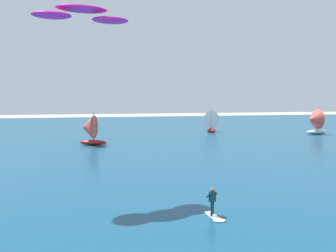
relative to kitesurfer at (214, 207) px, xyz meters
name	(u,v)px	position (x,y,z in m)	size (l,w,h in m)	color
ocean	(125,139)	(-3.29, 35.74, -0.65)	(160.00, 90.00, 0.10)	navy
kitesurfer	(214,207)	(0.00, 0.00, 0.00)	(0.86, 2.01, 1.67)	white
kite	(82,14)	(-7.50, 5.13, 11.59)	(6.65, 3.94, 0.96)	#B21999
sailboat_anchored_offshore	(314,121)	(27.35, 36.52, 1.48)	(4.00, 3.47, 4.54)	silver
sailboat_near_shore	(210,121)	(11.68, 42.97, 1.25)	(2.96, 3.48, 4.04)	maroon
sailboat_far_right	(89,130)	(-8.34, 30.15, 1.42)	(3.93, 3.48, 4.41)	maroon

